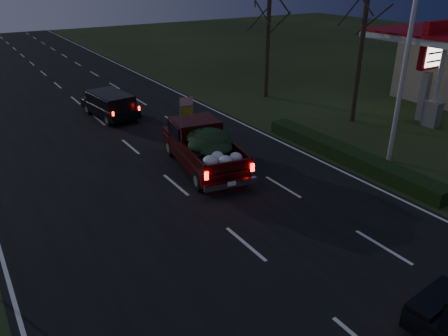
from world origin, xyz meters
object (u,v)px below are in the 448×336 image
gas_price_pylon (432,55)px  pickup_truck (203,144)px  light_pole (409,38)px  lead_suv (110,103)px

gas_price_pylon → pickup_truck: (-14.13, 0.97, -2.67)m
pickup_truck → light_pole: bearing=-18.4°
gas_price_pylon → lead_suv: bearing=146.4°
pickup_truck → lead_suv: 9.19m
light_pole → gas_price_pylon: bearing=24.7°
pickup_truck → lead_suv: (-1.06, 9.13, -0.16)m
pickup_truck → lead_suv: pickup_truck is taller
light_pole → gas_price_pylon: 7.36m
light_pole → gas_price_pylon: light_pole is taller
pickup_truck → lead_suv: size_ratio=1.31×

